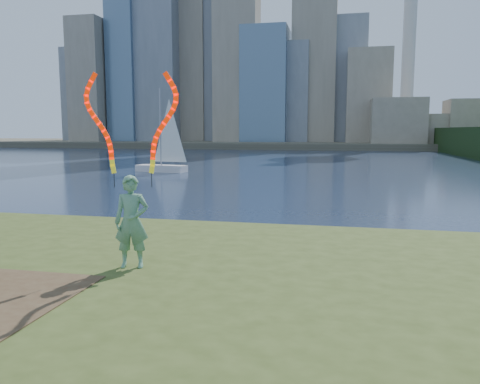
# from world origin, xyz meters

# --- Properties ---
(ground) EXTENTS (320.00, 320.00, 0.00)m
(ground) POSITION_xyz_m (0.00, 0.00, 0.00)
(ground) COLOR #17233A
(ground) RESTS_ON ground
(grassy_knoll) EXTENTS (20.00, 18.00, 0.80)m
(grassy_knoll) POSITION_xyz_m (0.00, -2.30, 0.34)
(grassy_knoll) COLOR #39491A
(grassy_knoll) RESTS_ON ground
(far_shore) EXTENTS (320.00, 40.00, 1.20)m
(far_shore) POSITION_xyz_m (0.00, 95.00, 0.60)
(far_shore) COLOR #4A4536
(far_shore) RESTS_ON ground
(woman_with_ribbons) EXTENTS (2.10, 0.70, 4.24)m
(woman_with_ribbons) POSITION_xyz_m (-0.37, -0.95, 2.19)
(woman_with_ribbons) COLOR #13652E
(woman_with_ribbons) RESTS_ON grassy_knoll
(sailboat) EXTENTS (4.80, 2.20, 7.19)m
(sailboat) POSITION_xyz_m (-11.17, 28.54, 1.24)
(sailboat) COLOR silver
(sailboat) RESTS_ON ground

